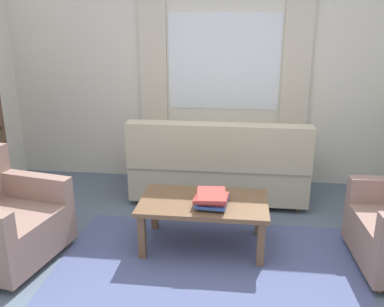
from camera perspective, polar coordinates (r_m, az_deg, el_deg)
ground_plane at (r=3.40m, az=1.91°, el=-16.92°), size 6.24×6.24×0.00m
wall_back at (r=5.08m, az=4.33°, el=10.64°), size 5.32×0.12×2.60m
window_with_curtains at (r=4.98m, az=4.32°, el=12.23°), size 1.98×0.07×1.40m
area_rug at (r=3.39m, az=1.91°, el=-16.84°), size 2.46×1.96×0.01m
couch at (r=4.65m, az=3.72°, el=-1.87°), size 1.90×0.82×0.92m
coffee_table at (r=3.66m, az=1.58°, el=-7.26°), size 1.10×0.64×0.44m
book_stack_on_table at (r=3.54m, az=2.69°, el=-6.17°), size 0.29×0.34×0.11m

